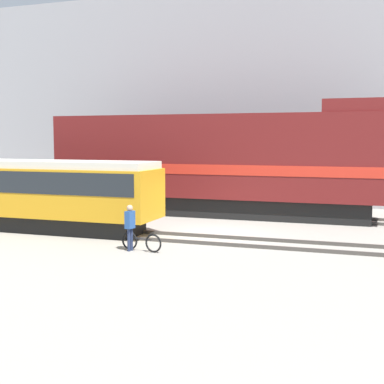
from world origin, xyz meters
The scene contains 8 objects.
ground_plane centered at (0.00, 0.00, 0.00)m, with size 120.00×120.00×0.00m, color gray.
track_near centered at (0.00, -1.61, 0.07)m, with size 60.00×1.51×0.14m.
track_far centered at (0.00, 5.31, 0.07)m, with size 60.00×1.51×0.14m.
building_backdrop centered at (0.00, 13.72, 6.54)m, with size 47.08×6.00×13.09m.
freight_locomotive centered at (-1.55, 5.31, 2.71)m, with size 17.14×3.04×5.78m.
streetcar centered at (-8.53, -1.61, 1.74)m, with size 12.95×2.54×3.04m.
bicycle centered at (-1.45, -4.13, 0.33)m, with size 1.66×0.46×0.72m.
person centered at (-1.84, -4.21, 1.00)m, with size 0.27×0.39×1.65m.
Camera 1 is at (6.37, -21.16, 3.98)m, focal length 50.00 mm.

